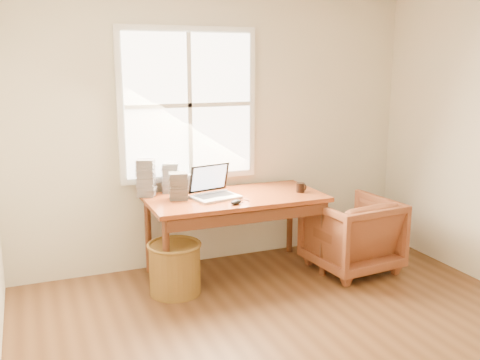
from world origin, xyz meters
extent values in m
cube|color=beige|center=(0.00, 2.26, 1.30)|extent=(4.00, 0.02, 2.60)
cube|color=silver|center=(-0.30, 2.22, 1.55)|extent=(1.32, 0.05, 1.42)
cube|color=white|center=(-0.30, 2.19, 1.55)|extent=(1.20, 0.02, 1.30)
cube|color=silver|center=(-0.30, 2.18, 1.55)|extent=(0.04, 0.02, 1.30)
cube|color=silver|center=(-0.30, 2.18, 1.55)|extent=(1.20, 0.02, 0.04)
cube|color=brown|center=(0.00, 1.80, 0.73)|extent=(1.60, 0.80, 0.04)
imported|color=brown|center=(1.06, 1.49, 0.35)|extent=(0.81, 0.83, 0.69)
cylinder|color=brown|center=(-0.64, 1.59, 0.22)|extent=(0.56, 0.56, 0.43)
ellipsoid|color=black|center=(-0.10, 1.53, 0.77)|extent=(0.13, 0.11, 0.04)
cylinder|color=black|center=(0.61, 1.70, 0.79)|extent=(0.10, 0.10, 0.09)
cube|color=#AAAFB6|center=(-0.51, 2.15, 0.89)|extent=(0.17, 0.16, 0.28)
cube|color=#242428|center=(-0.51, 1.88, 0.87)|extent=(0.18, 0.17, 0.24)
cube|color=#9B9CA8|center=(-0.75, 2.09, 0.92)|extent=(0.19, 0.18, 0.34)
cube|color=#B0B6BC|center=(-0.34, 2.15, 0.83)|extent=(0.15, 0.14, 0.16)
camera|label=1|loc=(-1.73, -2.58, 1.95)|focal=40.00mm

